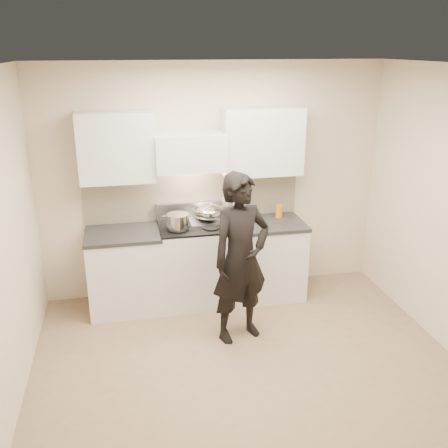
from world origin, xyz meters
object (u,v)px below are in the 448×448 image
at_px(counter_right, 263,259).
at_px(wok, 209,212).
at_px(stove, 194,263).
at_px(utensil_crock, 236,210).
at_px(person, 241,259).

bearing_deg(counter_right, wok, 170.86).
relative_size(stove, counter_right, 1.04).
bearing_deg(counter_right, utensil_crock, 140.37).
xyz_separation_m(counter_right, person, (-0.48, -0.85, 0.41)).
distance_m(wok, utensil_crock, 0.38).
bearing_deg(utensil_crock, counter_right, -39.63).
distance_m(counter_right, wok, 0.87).
relative_size(utensil_crock, person, 0.17).
distance_m(utensil_crock, person, 1.11).
relative_size(counter_right, person, 0.53).
bearing_deg(person, counter_right, 41.54).
xyz_separation_m(counter_right, utensil_crock, (-0.28, 0.23, 0.55)).
distance_m(wok, person, 0.98).
distance_m(counter_right, person, 1.06).
bearing_deg(person, stove, 93.42).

